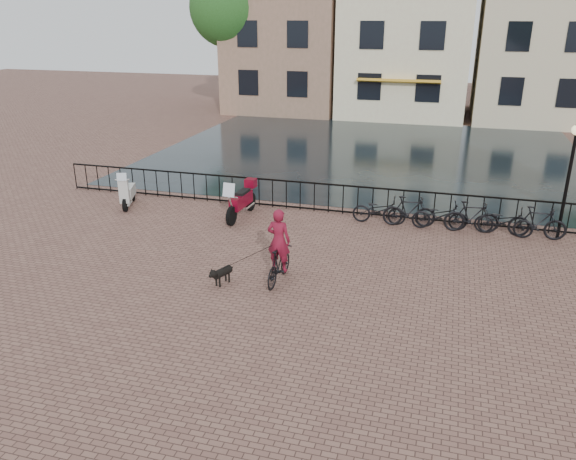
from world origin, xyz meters
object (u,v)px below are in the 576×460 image
(cyclist, at_px, (279,250))
(motorcycle, at_px, (241,197))
(scooter, at_px, (127,187))
(lamp_post, at_px, (571,162))
(dog, at_px, (223,274))

(cyclist, distance_m, motorcycle, 5.00)
(cyclist, xyz_separation_m, scooter, (-6.86, 4.31, -0.16))
(lamp_post, bearing_deg, motorcycle, -174.71)
(dog, xyz_separation_m, motorcycle, (-1.28, 4.78, 0.47))
(cyclist, relative_size, motorcycle, 1.10)
(scooter, bearing_deg, motorcycle, -19.92)
(motorcycle, bearing_deg, scooter, -177.05)
(cyclist, distance_m, dog, 1.54)
(motorcycle, bearing_deg, dog, -71.46)
(dog, height_order, motorcycle, motorcycle)
(lamp_post, distance_m, scooter, 14.26)
(cyclist, bearing_deg, motorcycle, -55.54)
(scooter, bearing_deg, dog, -60.38)
(cyclist, distance_m, scooter, 8.11)
(lamp_post, bearing_deg, dog, -146.48)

